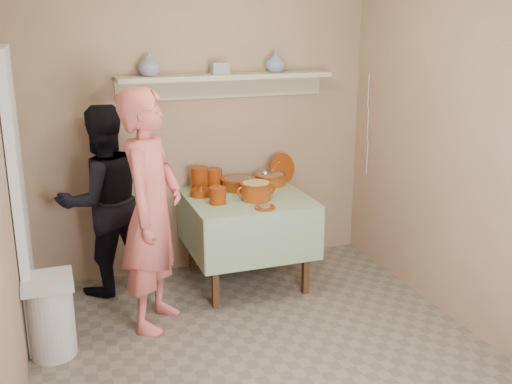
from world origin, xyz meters
name	(u,v)px	position (x,y,z in m)	size (l,w,h in m)	color
ground	(273,365)	(0.00, 0.00, 0.00)	(3.50, 3.50, 0.00)	#73695A
tile_panel	(19,200)	(-1.46, 0.95, 1.00)	(0.06, 0.70, 2.00)	silver
plate_stack_a	(200,179)	(-0.06, 1.57, 0.86)	(0.15, 0.15, 0.20)	maroon
plate_stack_b	(214,179)	(0.07, 1.59, 0.85)	(0.14, 0.14, 0.17)	maroon
bowl_stack	(218,196)	(-0.03, 1.15, 0.83)	(0.13, 0.13, 0.13)	maroon
empty_bowl	(201,193)	(-0.10, 1.40, 0.79)	(0.18, 0.18, 0.05)	maroon
propped_lid	(282,168)	(0.70, 1.60, 0.88)	(0.27, 0.27, 0.02)	maroon
vase_right	(276,62)	(0.64, 1.62, 1.81)	(0.17, 0.17, 0.18)	navy
vase_left	(149,65)	(-0.43, 1.64, 1.81)	(0.17, 0.17, 0.18)	navy
ceramic_box	(220,68)	(0.14, 1.60, 1.77)	(0.14, 0.10, 0.10)	navy
person_cook	(152,211)	(-0.60, 0.82, 0.87)	(0.63, 0.41, 1.73)	#D5625C
person_helper	(103,201)	(-0.87, 1.51, 0.77)	(0.75, 0.58, 1.53)	black
room_shell	(275,119)	(0.00, 0.00, 1.61)	(3.04, 3.54, 2.62)	#A28163
serving_table	(246,210)	(0.25, 1.28, 0.64)	(0.97, 0.97, 0.76)	#4C2D16
cazuela_meat_a	(238,183)	(0.25, 1.49, 0.82)	(0.30, 0.30, 0.10)	#6D2603
cazuela_meat_b	(270,178)	(0.56, 1.52, 0.82)	(0.28, 0.28, 0.10)	#6D2603
ladle	(266,173)	(0.51, 1.52, 0.87)	(0.08, 0.26, 0.19)	silver
cazuela_rice	(256,190)	(0.29, 1.15, 0.85)	(0.33, 0.25, 0.14)	#6D2603
front_plate	(265,207)	(0.28, 0.91, 0.77)	(0.16, 0.16, 0.03)	maroon
wall_shelf	(226,79)	(0.20, 1.65, 1.67)	(1.80, 0.25, 0.21)	#B6AD87
trash_bin	(51,316)	(-1.33, 0.61, 0.28)	(0.32, 0.32, 0.56)	silver
electrical_cord	(368,124)	(1.47, 1.48, 1.25)	(0.01, 0.05, 0.90)	silver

